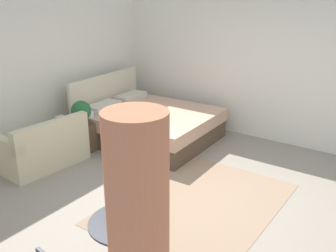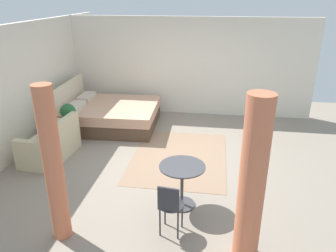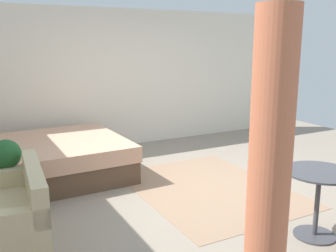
{
  "view_description": "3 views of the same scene",
  "coord_description": "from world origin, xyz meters",
  "px_view_note": "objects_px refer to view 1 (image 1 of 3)",
  "views": [
    {
      "loc": [
        -3.81,
        -2.29,
        2.69
      ],
      "look_at": [
        0.3,
        0.59,
        0.87
      ],
      "focal_mm": 41.11,
      "sensor_mm": 36.0,
      "label": 1
    },
    {
      "loc": [
        -5.94,
        -0.73,
        3.13
      ],
      "look_at": [
        -0.21,
        0.13,
        0.77
      ],
      "focal_mm": 34.95,
      "sensor_mm": 36.0,
      "label": 2
    },
    {
      "loc": [
        -4.1,
        2.74,
        1.95
      ],
      "look_at": [
        -0.12,
        0.64,
        0.98
      ],
      "focal_mm": 40.82,
      "sensor_mm": 36.0,
      "label": 3
    }
  ],
  "objects_px": {
    "bed": "(148,124)",
    "couch": "(44,149)",
    "potted_plant": "(81,111)",
    "balcony_table": "(128,241)",
    "vase": "(90,116)",
    "nightstand": "(86,135)"
  },
  "relations": [
    {
      "from": "bed",
      "to": "couch",
      "type": "distance_m",
      "value": 1.96
    },
    {
      "from": "nightstand",
      "to": "potted_plant",
      "type": "distance_m",
      "value": 0.49
    },
    {
      "from": "potted_plant",
      "to": "vase",
      "type": "xyz_separation_m",
      "value": [
        0.22,
        0.03,
        -0.15
      ]
    },
    {
      "from": "potted_plant",
      "to": "balcony_table",
      "type": "xyz_separation_m",
      "value": [
        -1.98,
        -2.72,
        -0.23
      ]
    },
    {
      "from": "couch",
      "to": "potted_plant",
      "type": "bearing_deg",
      "value": -5.24
    },
    {
      "from": "bed",
      "to": "couch",
      "type": "relative_size",
      "value": 1.71
    },
    {
      "from": "couch",
      "to": "balcony_table",
      "type": "xyz_separation_m",
      "value": [
        -1.22,
        -2.79,
        0.2
      ]
    },
    {
      "from": "nightstand",
      "to": "potted_plant",
      "type": "height_order",
      "value": "potted_plant"
    },
    {
      "from": "bed",
      "to": "vase",
      "type": "xyz_separation_m",
      "value": [
        -0.88,
        0.59,
        0.28
      ]
    },
    {
      "from": "couch",
      "to": "balcony_table",
      "type": "height_order",
      "value": "couch"
    },
    {
      "from": "couch",
      "to": "potted_plant",
      "type": "relative_size",
      "value": 3.24
    },
    {
      "from": "bed",
      "to": "balcony_table",
      "type": "relative_size",
      "value": 3.22
    },
    {
      "from": "vase",
      "to": "balcony_table",
      "type": "xyz_separation_m",
      "value": [
        -2.2,
        -2.75,
        -0.08
      ]
    },
    {
      "from": "bed",
      "to": "potted_plant",
      "type": "distance_m",
      "value": 1.31
    },
    {
      "from": "nightstand",
      "to": "balcony_table",
      "type": "xyz_separation_m",
      "value": [
        -2.08,
        -2.77,
        0.25
      ]
    },
    {
      "from": "nightstand",
      "to": "potted_plant",
      "type": "bearing_deg",
      "value": -153.48
    },
    {
      "from": "couch",
      "to": "balcony_table",
      "type": "relative_size",
      "value": 1.88
    },
    {
      "from": "bed",
      "to": "nightstand",
      "type": "distance_m",
      "value": 1.18
    },
    {
      "from": "potted_plant",
      "to": "balcony_table",
      "type": "bearing_deg",
      "value": -125.99
    },
    {
      "from": "couch",
      "to": "bed",
      "type": "bearing_deg",
      "value": -18.81
    },
    {
      "from": "couch",
      "to": "potted_plant",
      "type": "xyz_separation_m",
      "value": [
        0.75,
        -0.07,
        0.43
      ]
    },
    {
      "from": "balcony_table",
      "to": "bed",
      "type": "bearing_deg",
      "value": 35.05
    }
  ]
}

